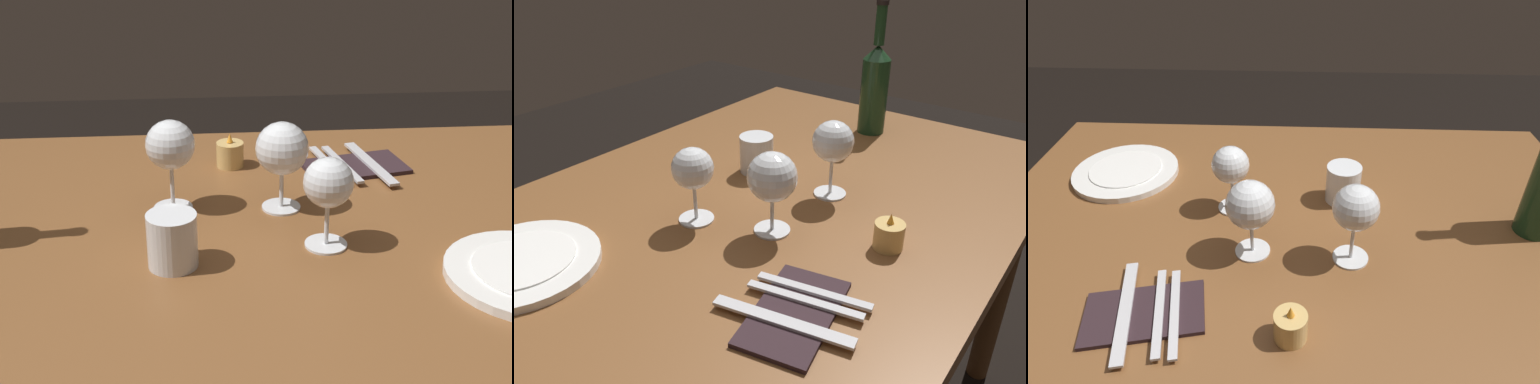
{
  "view_description": "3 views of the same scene",
  "coord_description": "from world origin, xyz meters",
  "views": [
    {
      "loc": [
        -0.05,
        -1.08,
        1.31
      ],
      "look_at": [
        0.03,
        0.04,
        0.79
      ],
      "focal_mm": 53.55,
      "sensor_mm": 36.0,
      "label": 1
    },
    {
      "loc": [
        0.7,
        0.54,
        1.24
      ],
      "look_at": [
        0.05,
        0.05,
        0.8
      ],
      "focal_mm": 35.43,
      "sensor_mm": 36.0,
      "label": 2
    },
    {
      "loc": [
        -0.01,
        0.7,
        1.31
      ],
      "look_at": [
        0.02,
        0.03,
        0.85
      ],
      "focal_mm": 31.06,
      "sensor_mm": 36.0,
      "label": 3
    }
  ],
  "objects": [
    {
      "name": "dining_table",
      "position": [
        0.0,
        0.0,
        0.65
      ],
      "size": [
        1.3,
        0.9,
        0.74
      ],
      "color": "brown",
      "rests_on": "ground"
    },
    {
      "name": "fork_inner",
      "position": [
        0.21,
        0.24,
        0.75
      ],
      "size": [
        0.05,
        0.18,
        0.0
      ],
      "color": "silver",
      "rests_on": "folded_napkin"
    },
    {
      "name": "table_knife",
      "position": [
        0.27,
        0.24,
        0.75
      ],
      "size": [
        0.06,
        0.21,
        0.0
      ],
      "color": "silver",
      "rests_on": "folded_napkin"
    },
    {
      "name": "folded_napkin",
      "position": [
        0.24,
        0.24,
        0.74
      ],
      "size": [
        0.21,
        0.15,
        0.01
      ],
      "color": "#2D1E23",
      "rests_on": "dining_table"
    },
    {
      "name": "wine_glass_left",
      "position": [
        -0.1,
        0.09,
        0.85
      ],
      "size": [
        0.08,
        0.08,
        0.16
      ],
      "color": "white",
      "rests_on": "dining_table"
    },
    {
      "name": "fork_outer",
      "position": [
        0.19,
        0.24,
        0.75
      ],
      "size": [
        0.05,
        0.18,
        0.0
      ],
      "color": "silver",
      "rests_on": "folded_napkin"
    },
    {
      "name": "dinner_plate",
      "position": [
        0.41,
        -0.18,
        0.75
      ],
      "size": [
        0.24,
        0.24,
        0.02
      ],
      "color": "white",
      "rests_on": "dining_table"
    },
    {
      "name": "wine_glass_centre",
      "position": [
        0.08,
        0.08,
        0.85
      ],
      "size": [
        0.09,
        0.09,
        0.15
      ],
      "color": "white",
      "rests_on": "dining_table"
    },
    {
      "name": "water_tumbler",
      "position": [
        -0.1,
        -0.1,
        0.78
      ],
      "size": [
        0.07,
        0.07,
        0.08
      ],
      "color": "white",
      "rests_on": "dining_table"
    },
    {
      "name": "votive_candle",
      "position": [
        0.0,
        0.27,
        0.76
      ],
      "size": [
        0.05,
        0.05,
        0.07
      ],
      "color": "#DBB266",
      "rests_on": "dining_table"
    },
    {
      "name": "wine_glass_right",
      "position": [
        0.13,
        -0.06,
        0.84
      ],
      "size": [
        0.08,
        0.08,
        0.15
      ],
      "color": "white",
      "rests_on": "dining_table"
    }
  ]
}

